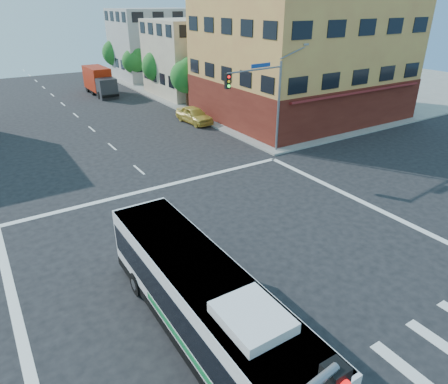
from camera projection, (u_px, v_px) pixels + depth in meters
ground at (242, 259)px, 18.75m from camera, size 120.00×120.00×0.00m
sidewalk_ne at (298, 78)px, 62.28m from camera, size 50.00×50.00×0.15m
corner_building_ne at (302, 57)px, 39.93m from camera, size 18.10×15.44×14.00m
building_east_near at (200, 57)px, 50.88m from camera, size 12.06×10.06×9.00m
building_east_far at (156, 44)px, 61.32m from camera, size 12.06×10.06×10.00m
signal_mast_ne at (263, 92)px, 29.07m from camera, size 7.91×1.13×8.07m
street_tree_a at (187, 75)px, 44.21m from camera, size 3.60×3.60×5.53m
street_tree_b at (158, 64)px, 50.23m from camera, size 3.80×3.80×5.79m
street_tree_c at (135, 60)px, 56.44m from camera, size 3.40×3.40×5.29m
street_tree_d at (116, 51)px, 62.35m from camera, size 4.00×4.00×6.03m
transit_bus at (203, 302)px, 13.66m from camera, size 2.53×11.22×3.32m
box_truck at (100, 82)px, 50.97m from camera, size 2.31×7.48×3.35m
parked_car at (194, 115)px, 39.39m from camera, size 2.27×4.81×1.59m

